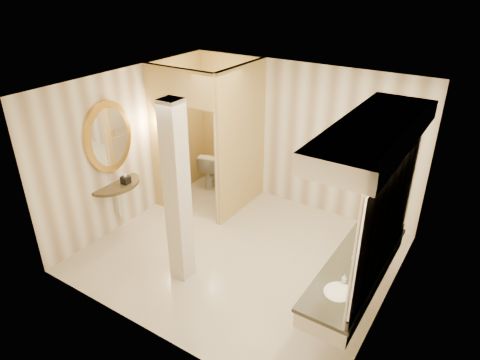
% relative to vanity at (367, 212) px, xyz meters
% --- Properties ---
extents(floor, '(4.50, 4.50, 0.00)m').
position_rel_vanity_xyz_m(floor, '(-1.98, 0.40, -1.63)').
color(floor, beige).
rests_on(floor, ground).
extents(ceiling, '(4.50, 4.50, 0.00)m').
position_rel_vanity_xyz_m(ceiling, '(-1.98, 0.40, 1.07)').
color(ceiling, silver).
rests_on(ceiling, wall_back).
extents(wall_back, '(4.50, 0.02, 2.70)m').
position_rel_vanity_xyz_m(wall_back, '(-1.98, 2.40, -0.28)').
color(wall_back, white).
rests_on(wall_back, floor).
extents(wall_front, '(4.50, 0.02, 2.70)m').
position_rel_vanity_xyz_m(wall_front, '(-1.98, -1.60, -0.28)').
color(wall_front, white).
rests_on(wall_front, floor).
extents(wall_left, '(0.02, 4.00, 2.70)m').
position_rel_vanity_xyz_m(wall_left, '(-4.23, 0.40, -0.28)').
color(wall_left, white).
rests_on(wall_left, floor).
extents(wall_right, '(0.02, 4.00, 2.70)m').
position_rel_vanity_xyz_m(wall_right, '(0.27, 0.40, -0.28)').
color(wall_right, white).
rests_on(wall_right, floor).
extents(toilet_closet, '(1.50, 1.55, 2.70)m').
position_rel_vanity_xyz_m(toilet_closet, '(-3.09, 1.37, -0.24)').
color(toilet_closet, '#CBBC6A').
rests_on(toilet_closet, floor).
extents(wall_sconce, '(0.14, 0.14, 0.42)m').
position_rel_vanity_xyz_m(wall_sconce, '(-3.90, 0.83, 0.10)').
color(wall_sconce, '#B98D3B').
rests_on(wall_sconce, toilet_closet).
extents(vanity, '(0.75, 2.40, 2.09)m').
position_rel_vanity_xyz_m(vanity, '(0.00, 0.00, 0.00)').
color(vanity, beige).
rests_on(vanity, floor).
extents(console_shelf, '(0.92, 0.92, 1.91)m').
position_rel_vanity_xyz_m(console_shelf, '(-4.19, -0.09, -0.29)').
color(console_shelf, black).
rests_on(console_shelf, floor).
extents(pillar, '(0.27, 0.27, 2.70)m').
position_rel_vanity_xyz_m(pillar, '(-2.43, -0.50, -0.28)').
color(pillar, beige).
rests_on(pillar, floor).
extents(tissue_box, '(0.13, 0.13, 0.13)m').
position_rel_vanity_xyz_m(tissue_box, '(-4.02, -0.00, -0.69)').
color(tissue_box, black).
rests_on(tissue_box, console_shelf).
extents(toilet, '(0.57, 0.81, 0.75)m').
position_rel_vanity_xyz_m(toilet, '(-3.79, 2.15, -1.25)').
color(toilet, white).
rests_on(toilet, floor).
extents(soap_bottle_a, '(0.06, 0.06, 0.12)m').
position_rel_vanity_xyz_m(soap_bottle_a, '(-0.03, -0.43, -0.69)').
color(soap_bottle_a, beige).
rests_on(soap_bottle_a, vanity).
extents(soap_bottle_b, '(0.09, 0.09, 0.11)m').
position_rel_vanity_xyz_m(soap_bottle_b, '(-0.07, 0.04, -0.70)').
color(soap_bottle_b, silver).
rests_on(soap_bottle_b, vanity).
extents(soap_bottle_c, '(0.09, 0.10, 0.22)m').
position_rel_vanity_xyz_m(soap_bottle_c, '(-0.02, -0.03, -0.64)').
color(soap_bottle_c, '#C6B28C').
rests_on(soap_bottle_c, vanity).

